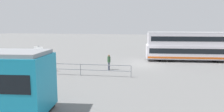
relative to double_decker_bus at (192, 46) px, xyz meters
name	(u,v)px	position (x,y,z in m)	size (l,w,h in m)	color
ground_plane	(144,65)	(5.76, 3.96, -1.91)	(160.00, 160.00, 0.00)	slate
double_decker_bus	(192,46)	(0.00, 0.00, 0.00)	(11.72, 3.89, 3.72)	silver
pedestrian_near_railing	(109,61)	(9.11, 7.49, -0.99)	(0.34, 0.36, 1.60)	#33384C
pedestrian_railing	(80,68)	(11.08, 10.52, -1.16)	(9.36, 0.66, 1.08)	gray
info_sign	(39,53)	(15.83, 9.61, -0.10)	(1.22, 0.42, 2.56)	slate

